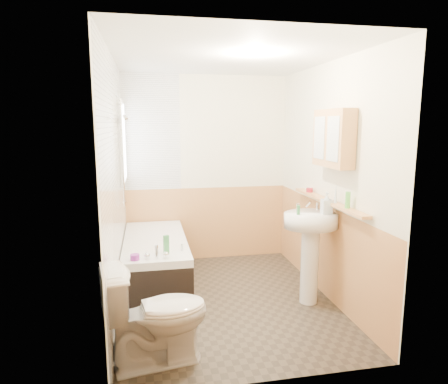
{
  "coord_description": "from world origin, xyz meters",
  "views": [
    {
      "loc": [
        -0.8,
        -3.94,
        1.87
      ],
      "look_at": [
        0.0,
        0.15,
        1.15
      ],
      "focal_mm": 32.0,
      "sensor_mm": 36.0,
      "label": 1
    }
  ],
  "objects": [
    {
      "name": "floor",
      "position": [
        0.0,
        0.0,
        0.0
      ],
      "size": [
        2.8,
        2.8,
        0.0
      ],
      "primitive_type": "plane",
      "color": "#2D2720",
      "rests_on": "ground"
    },
    {
      "name": "ceiling",
      "position": [
        0.0,
        0.0,
        2.5
      ],
      "size": [
        2.8,
        2.8,
        0.0
      ],
      "primitive_type": "plane",
      "rotation": [
        3.14,
        0.0,
        0.0
      ],
      "color": "white",
      "rests_on": "ground"
    },
    {
      "name": "wall_back",
      "position": [
        0.0,
        1.41,
        1.25
      ],
      "size": [
        2.2,
        0.02,
        2.5
      ],
      "primitive_type": "cube",
      "color": "#F3ECC9",
      "rests_on": "ground"
    },
    {
      "name": "wall_front",
      "position": [
        0.0,
        -1.41,
        1.25
      ],
      "size": [
        2.2,
        0.02,
        2.5
      ],
      "primitive_type": "cube",
      "color": "#F3ECC9",
      "rests_on": "ground"
    },
    {
      "name": "wall_left",
      "position": [
        -1.11,
        0.0,
        1.25
      ],
      "size": [
        0.02,
        2.8,
        2.5
      ],
      "primitive_type": "cube",
      "color": "#F3ECC9",
      "rests_on": "ground"
    },
    {
      "name": "wall_right",
      "position": [
        1.11,
        0.0,
        1.25
      ],
      "size": [
        0.02,
        2.8,
        2.5
      ],
      "primitive_type": "cube",
      "color": "#F3ECC9",
      "rests_on": "ground"
    },
    {
      "name": "wainscot_right",
      "position": [
        1.09,
        0.0,
        0.5
      ],
      "size": [
        0.01,
        2.8,
        1.0
      ],
      "primitive_type": "cube",
      "color": "tan",
      "rests_on": "wall_right"
    },
    {
      "name": "wainscot_front",
      "position": [
        0.0,
        -1.39,
        0.5
      ],
      "size": [
        2.2,
        0.01,
        1.0
      ],
      "primitive_type": "cube",
      "color": "tan",
      "rests_on": "wall_front"
    },
    {
      "name": "wainscot_back",
      "position": [
        0.0,
        1.39,
        0.5
      ],
      "size": [
        2.2,
        0.01,
        1.0
      ],
      "primitive_type": "cube",
      "color": "tan",
      "rests_on": "wall_back"
    },
    {
      "name": "tile_cladding_left",
      "position": [
        -1.09,
        0.0,
        1.25
      ],
      "size": [
        0.01,
        2.8,
        2.5
      ],
      "primitive_type": "cube",
      "color": "white",
      "rests_on": "wall_left"
    },
    {
      "name": "tile_return_back",
      "position": [
        -0.73,
        1.39,
        1.75
      ],
      "size": [
        0.75,
        0.01,
        1.5
      ],
      "primitive_type": "cube",
      "color": "white",
      "rests_on": "wall_back"
    },
    {
      "name": "window",
      "position": [
        -1.06,
        0.95,
        1.65
      ],
      "size": [
        0.03,
        0.79,
        0.99
      ],
      "color": "white",
      "rests_on": "wall_left"
    },
    {
      "name": "bathtub",
      "position": [
        -0.73,
        0.55,
        0.29
      ],
      "size": [
        0.7,
        1.63,
        0.71
      ],
      "color": "black",
      "rests_on": "floor"
    },
    {
      "name": "shower_riser",
      "position": [
        -1.04,
        0.51,
        1.64
      ],
      "size": [
        0.1,
        0.08,
        1.16
      ],
      "color": "silver",
      "rests_on": "wall_left"
    },
    {
      "name": "toilet",
      "position": [
        -0.76,
        -1.0,
        0.4
      ],
      "size": [
        0.88,
        0.58,
        0.8
      ],
      "primitive_type": "imported",
      "rotation": [
        0.0,
        0.0,
        1.73
      ],
      "color": "white",
      "rests_on": "floor"
    },
    {
      "name": "sink",
      "position": [
        0.84,
        -0.21,
        0.69
      ],
      "size": [
        0.56,
        0.46,
        1.09
      ],
      "rotation": [
        0.0,
        0.0,
        -0.2
      ],
      "color": "white",
      "rests_on": "floor"
    },
    {
      "name": "pine_shelf",
      "position": [
        1.04,
        -0.14,
        1.07
      ],
      "size": [
        0.1,
        1.55,
        0.03
      ],
      "primitive_type": "cube",
      "color": "tan",
      "rests_on": "wall_right"
    },
    {
      "name": "medicine_cabinet",
      "position": [
        1.01,
        -0.27,
        1.72
      ],
      "size": [
        0.16,
        0.63,
        0.57
      ],
      "color": "tan",
      "rests_on": "wall_right"
    },
    {
      "name": "foam_can",
      "position": [
        1.04,
        -0.57,
        1.16
      ],
      "size": [
        0.06,
        0.06,
        0.15
      ],
      "primitive_type": "cylinder",
      "rotation": [
        0.0,
        0.0,
        -0.41
      ],
      "color": "#59C647",
      "rests_on": "pine_shelf"
    },
    {
      "name": "green_bottle",
      "position": [
        1.04,
        -0.32,
        1.18
      ],
      "size": [
        0.04,
        0.04,
        0.19
      ],
      "primitive_type": "cone",
      "rotation": [
        0.0,
        0.0,
        -0.18
      ],
      "color": "silver",
      "rests_on": "pine_shelf"
    },
    {
      "name": "black_jar",
      "position": [
        1.04,
        0.32,
        1.11
      ],
      "size": [
        0.1,
        0.1,
        0.05
      ],
      "primitive_type": "cylinder",
      "rotation": [
        0.0,
        0.0,
        0.37
      ],
      "color": "maroon",
      "rests_on": "pine_shelf"
    },
    {
      "name": "soap_bottle",
      "position": [
        0.97,
        -0.27,
        1.02
      ],
      "size": [
        0.12,
        0.23,
        0.1
      ],
      "primitive_type": "imported",
      "rotation": [
        0.0,
        0.0,
        -0.09
      ],
      "color": "silver",
      "rests_on": "sink"
    },
    {
      "name": "clear_bottle",
      "position": [
        0.68,
        -0.25,
        1.01
      ],
      "size": [
        0.04,
        0.04,
        0.09
      ],
      "primitive_type": "cylinder",
      "rotation": [
        0.0,
        0.0,
        0.43
      ],
      "color": "#388447",
      "rests_on": "sink"
    },
    {
      "name": "blue_gel",
      "position": [
        -0.63,
        -0.02,
        0.66
      ],
      "size": [
        0.06,
        0.05,
        0.19
      ],
      "primitive_type": "cube",
      "rotation": [
        0.0,
        0.0,
        0.36
      ],
      "color": "#388447",
      "rests_on": "bathtub"
    },
    {
      "name": "cream_jar",
      "position": [
        -0.94,
        -0.16,
        0.59
      ],
      "size": [
        0.09,
        0.09,
        0.06
      ],
      "primitive_type": "cylinder",
      "rotation": [
        0.0,
        0.0,
        -0.02
      ],
      "color": "purple",
      "rests_on": "bathtub"
    },
    {
      "name": "orange_bottle",
      "position": [
        -0.46,
        0.04,
        0.6
      ],
      "size": [
        0.03,
        0.03,
        0.08
      ],
      "primitive_type": "cylinder",
      "rotation": [
        0.0,
        0.0,
        -0.05
      ],
      "color": "silver",
      "rests_on": "bathtub"
    }
  ]
}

